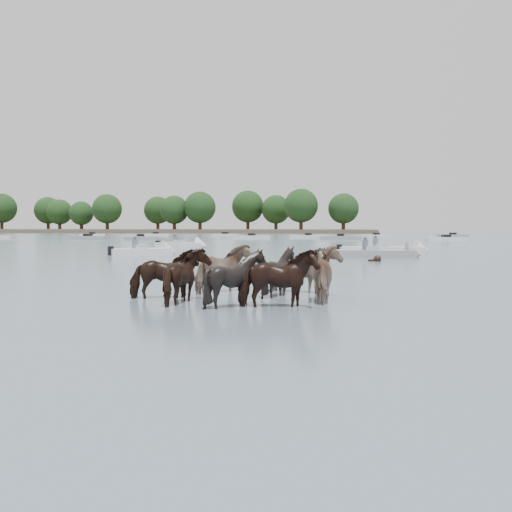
# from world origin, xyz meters

# --- Properties ---
(ground) EXTENTS (400.00, 400.00, 0.00)m
(ground) POSITION_xyz_m (0.00, 0.00, 0.00)
(ground) COLOR #495A69
(ground) RESTS_ON ground
(shoreline) EXTENTS (160.00, 30.00, 1.00)m
(shoreline) POSITION_xyz_m (-70.00, 150.00, 0.50)
(shoreline) COLOR #4C4233
(shoreline) RESTS_ON ground
(pony_herd) EXTENTS (6.44, 4.43, 1.63)m
(pony_herd) POSITION_xyz_m (-1.74, 1.92, 0.61)
(pony_herd) COLOR black
(pony_herd) RESTS_ON ground
(swimming_pony) EXTENTS (0.72, 0.44, 0.44)m
(swimming_pony) POSITION_xyz_m (2.52, 19.12, 0.10)
(swimming_pony) COLOR black
(swimming_pony) RESTS_ON ground
(motorboat_a) EXTENTS (4.54, 3.63, 1.92)m
(motorboat_a) POSITION_xyz_m (-11.84, 23.37, 0.23)
(motorboat_a) COLOR silver
(motorboat_a) RESTS_ON ground
(motorboat_b) EXTENTS (5.83, 2.01, 1.92)m
(motorboat_b) POSITION_xyz_m (3.23, 22.89, 0.23)
(motorboat_b) COLOR gray
(motorboat_b) RESTS_ON ground
(motorboat_c) EXTENTS (6.63, 2.51, 1.92)m
(motorboat_c) POSITION_xyz_m (4.20, 28.44, 0.22)
(motorboat_c) COLOR silver
(motorboat_c) RESTS_ON ground
(motorboat_f) EXTENTS (4.82, 1.92, 1.92)m
(motorboat_f) POSITION_xyz_m (-12.92, 36.27, 0.23)
(motorboat_f) COLOR silver
(motorboat_f) RESTS_ON ground
(distant_flotilla) EXTENTS (106.59, 29.41, 0.93)m
(distant_flotilla) POSITION_xyz_m (-0.13, 75.52, 0.26)
(distant_flotilla) COLOR silver
(distant_flotilla) RESTS_ON ground
(treeline) EXTENTS (151.12, 24.23, 12.57)m
(treeline) POSITION_xyz_m (-65.97, 149.38, 6.91)
(treeline) COLOR #382619
(treeline) RESTS_ON ground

